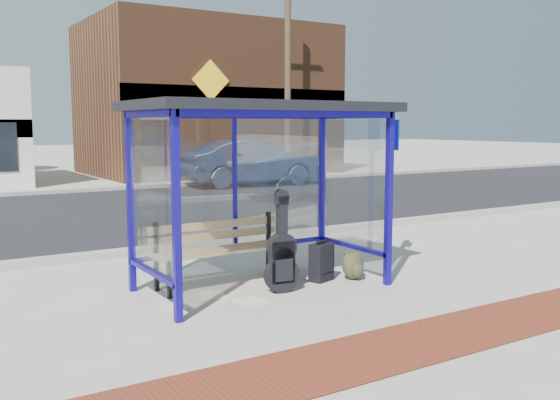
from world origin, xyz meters
TOP-DOWN VIEW (x-y plane):
  - ground at (0.00, 0.00)m, footprint 120.00×120.00m
  - brick_paver_strip at (0.00, -2.60)m, footprint 60.00×1.00m
  - curb_near at (0.00, 2.90)m, footprint 60.00×0.25m
  - street_asphalt at (0.00, 8.00)m, footprint 60.00×10.00m
  - curb_far at (0.00, 13.10)m, footprint 60.00×0.25m
  - far_sidewalk at (0.00, 15.00)m, footprint 60.00×4.00m
  - bus_shelter at (0.00, 0.07)m, footprint 3.30×1.80m
  - storefront_brown at (8.00, 18.49)m, footprint 10.00×7.08m
  - tree_right at (12.50, 22.00)m, footprint 3.60×3.60m
  - utility_pole_east at (9.00, 13.40)m, footprint 1.60×0.24m
  - bench at (-0.38, 0.47)m, footprint 1.92×0.50m
  - guitar_bag at (0.10, -0.32)m, footprint 0.47×0.18m
  - suitcase at (0.87, -0.12)m, footprint 0.37×0.30m
  - backpack at (1.30, -0.28)m, footprint 0.34×0.31m
  - sign_post at (2.27, 0.07)m, footprint 0.13×0.29m
  - newspaper_a at (-1.30, -0.21)m, footprint 0.41×0.34m
  - newspaper_b at (-0.44, -0.50)m, footprint 0.37×0.44m
  - newspaper_c at (-0.72, 0.02)m, footprint 0.41×0.47m
  - parked_car at (6.69, 12.07)m, footprint 4.99×2.10m
  - fire_hydrant at (10.22, 13.79)m, footprint 0.33×0.22m

SIDE VIEW (x-z plane):
  - ground at x=0.00m, z-range 0.00..0.00m
  - street_asphalt at x=0.00m, z-range 0.00..0.00m
  - newspaper_a at x=-1.30m, z-range 0.00..0.01m
  - newspaper_c at x=-0.72m, z-range 0.00..0.01m
  - newspaper_b at x=-0.44m, z-range 0.00..0.01m
  - far_sidewalk at x=0.00m, z-range 0.00..0.01m
  - brick_paver_strip at x=0.00m, z-range 0.00..0.01m
  - curb_near at x=0.00m, z-range 0.00..0.12m
  - curb_far at x=0.00m, z-range 0.00..0.12m
  - backpack at x=1.30m, z-range -0.01..0.38m
  - suitcase at x=0.87m, z-range -0.02..0.54m
  - fire_hydrant at x=10.22m, z-range 0.03..0.76m
  - guitar_bag at x=0.10m, z-range -0.17..1.08m
  - bench at x=-0.38m, z-range 0.06..0.96m
  - parked_car at x=6.69m, z-range 0.00..1.60m
  - sign_post at x=2.27m, z-range 0.15..2.53m
  - bus_shelter at x=0.00m, z-range 0.86..3.28m
  - storefront_brown at x=8.00m, z-range 0.00..6.40m
  - utility_pole_east at x=9.00m, z-range 0.11..8.11m
  - tree_right at x=12.50m, z-range 1.94..8.97m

